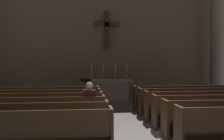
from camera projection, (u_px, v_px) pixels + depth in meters
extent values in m
cube|color=#422B19|center=(8.00, 136.00, 5.30)|extent=(3.98, 0.40, 0.05)
cube|color=#422B19|center=(5.00, 124.00, 5.06)|extent=(3.98, 0.05, 0.50)
cube|color=#422B19|center=(111.00, 131.00, 5.49)|extent=(0.06, 0.50, 0.95)
cube|color=#422B19|center=(20.00, 124.00, 6.26)|extent=(3.98, 0.40, 0.05)
cube|color=#422B19|center=(17.00, 114.00, 6.03)|extent=(3.98, 0.05, 0.50)
cube|color=#422B19|center=(21.00, 132.00, 6.44)|extent=(3.98, 0.04, 0.40)
cube|color=#422B19|center=(107.00, 120.00, 6.45)|extent=(0.06, 0.50, 0.95)
cube|color=#422B19|center=(28.00, 116.00, 7.22)|extent=(3.98, 0.40, 0.05)
cube|color=#422B19|center=(26.00, 107.00, 6.99)|extent=(3.98, 0.05, 0.50)
cube|color=#422B19|center=(29.00, 123.00, 7.40)|extent=(3.98, 0.04, 0.40)
cube|color=#422B19|center=(104.00, 113.00, 7.41)|extent=(0.06, 0.50, 0.95)
cube|color=#422B19|center=(34.00, 110.00, 8.18)|extent=(3.98, 0.40, 0.05)
cube|color=#422B19|center=(33.00, 102.00, 7.95)|extent=(3.98, 0.05, 0.50)
cube|color=#422B19|center=(35.00, 116.00, 8.36)|extent=(3.98, 0.04, 0.40)
cube|color=#422B19|center=(101.00, 107.00, 8.38)|extent=(0.06, 0.50, 0.95)
cube|color=#422B19|center=(39.00, 105.00, 9.14)|extent=(3.98, 0.40, 0.05)
cube|color=#422B19|center=(38.00, 97.00, 8.91)|extent=(3.98, 0.05, 0.50)
cube|color=#422B19|center=(40.00, 110.00, 9.33)|extent=(3.98, 0.04, 0.40)
cube|color=#422B19|center=(99.00, 102.00, 9.34)|extent=(0.06, 0.50, 0.95)
cube|color=#422B19|center=(44.00, 100.00, 10.10)|extent=(3.98, 0.40, 0.05)
cube|color=#422B19|center=(43.00, 94.00, 9.87)|extent=(3.98, 0.05, 0.50)
cube|color=#422B19|center=(44.00, 106.00, 10.29)|extent=(3.98, 0.04, 0.40)
cube|color=#422B19|center=(98.00, 98.00, 10.30)|extent=(0.06, 0.50, 0.95)
cube|color=#422B19|center=(179.00, 129.00, 5.65)|extent=(0.06, 0.50, 0.95)
cube|color=#422B19|center=(165.00, 119.00, 6.61)|extent=(0.06, 0.50, 0.95)
cube|color=#422B19|center=(223.00, 112.00, 7.81)|extent=(3.98, 0.40, 0.05)
cube|color=#422B19|center=(219.00, 118.00, 7.99)|extent=(3.98, 0.04, 0.40)
cube|color=#422B19|center=(154.00, 112.00, 7.57)|extent=(0.06, 0.50, 0.95)
cube|color=#422B19|center=(207.00, 106.00, 8.77)|extent=(3.98, 0.40, 0.05)
cube|color=#422B19|center=(211.00, 99.00, 8.54)|extent=(3.98, 0.05, 0.50)
cube|color=#422B19|center=(205.00, 112.00, 8.95)|extent=(3.98, 0.04, 0.40)
cube|color=#422B19|center=(146.00, 106.00, 8.53)|extent=(0.06, 0.50, 0.95)
cube|color=#422B19|center=(195.00, 102.00, 9.73)|extent=(3.98, 0.40, 0.05)
cube|color=#422B19|center=(198.00, 95.00, 9.50)|extent=(3.98, 0.05, 0.50)
cube|color=#422B19|center=(193.00, 107.00, 9.91)|extent=(3.98, 0.04, 0.40)
cube|color=#422B19|center=(140.00, 102.00, 9.49)|extent=(0.06, 0.50, 0.95)
cube|color=#422B19|center=(185.00, 98.00, 10.69)|extent=(3.98, 0.40, 0.05)
cube|color=#422B19|center=(187.00, 92.00, 10.46)|extent=(3.98, 0.05, 0.50)
cube|color=#422B19|center=(183.00, 103.00, 10.87)|extent=(3.98, 0.04, 0.40)
cube|color=#422B19|center=(135.00, 98.00, 10.45)|extent=(0.06, 0.50, 0.95)
cube|color=#9E998E|center=(217.00, 95.00, 14.25)|extent=(1.11, 1.11, 0.20)
cylinder|color=#9E998E|center=(218.00, 44.00, 14.17)|extent=(0.80, 0.80, 5.54)
cube|color=#BCB7AD|center=(109.00, 91.00, 13.10)|extent=(1.76, 0.72, 0.88)
cube|color=#BCB7AD|center=(109.00, 81.00, 13.08)|extent=(2.20, 0.90, 0.12)
cube|color=silver|center=(109.00, 80.00, 13.08)|extent=(2.09, 0.86, 0.01)
cylinder|color=#B79338|center=(92.00, 79.00, 12.99)|extent=(0.16, 0.16, 0.02)
cylinder|color=#B79338|center=(92.00, 75.00, 12.98)|extent=(0.07, 0.07, 0.42)
cylinder|color=silver|center=(92.00, 67.00, 12.97)|extent=(0.04, 0.04, 0.34)
cylinder|color=#B79338|center=(103.00, 79.00, 13.05)|extent=(0.16, 0.16, 0.02)
cylinder|color=#B79338|center=(103.00, 75.00, 13.04)|extent=(0.07, 0.07, 0.42)
cylinder|color=silver|center=(103.00, 67.00, 13.03)|extent=(0.04, 0.04, 0.34)
cylinder|color=#B79338|center=(115.00, 79.00, 13.11)|extent=(0.16, 0.16, 0.02)
cylinder|color=#B79338|center=(115.00, 75.00, 13.10)|extent=(0.07, 0.07, 0.42)
cylinder|color=silver|center=(115.00, 67.00, 13.09)|extent=(0.04, 0.04, 0.34)
cylinder|color=#B79338|center=(127.00, 79.00, 13.17)|extent=(0.16, 0.16, 0.02)
cylinder|color=#B79338|center=(127.00, 75.00, 13.16)|extent=(0.07, 0.07, 0.42)
cylinder|color=silver|center=(127.00, 67.00, 13.15)|extent=(0.04, 0.04, 0.34)
cube|color=gray|center=(106.00, 37.00, 14.68)|extent=(12.78, 0.25, 6.45)
cube|color=brown|center=(107.00, 30.00, 14.43)|extent=(0.24, 0.24, 2.01)
cube|color=brown|center=(107.00, 24.00, 14.42)|extent=(1.28, 0.24, 0.24)
cylinder|color=#422B19|center=(86.00, 104.00, 11.79)|extent=(0.36, 0.36, 0.04)
cylinder|color=#422B19|center=(86.00, 93.00, 11.78)|extent=(0.10, 0.10, 1.05)
cube|color=#422B19|center=(86.00, 80.00, 11.76)|extent=(0.44, 0.31, 0.15)
cube|color=#26262B|center=(89.00, 121.00, 7.58)|extent=(0.24, 0.14, 0.45)
cube|color=#26262B|center=(89.00, 111.00, 7.44)|extent=(0.28, 0.36, 0.12)
cube|color=#381919|center=(89.00, 100.00, 7.30)|extent=(0.32, 0.20, 0.54)
sphere|color=beige|center=(89.00, 86.00, 7.29)|extent=(0.20, 0.20, 0.20)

